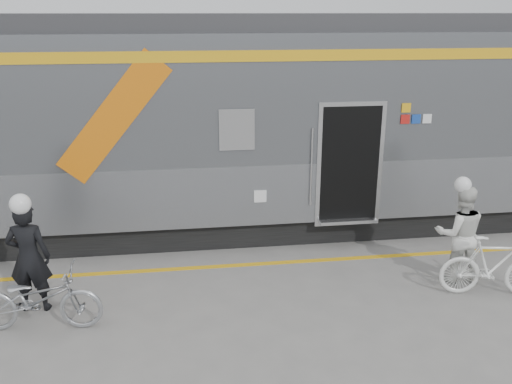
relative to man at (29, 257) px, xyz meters
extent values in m
plane|color=slate|center=(3.59, -1.14, -0.82)|extent=(90.00, 90.00, 0.00)
cube|color=black|center=(2.94, 3.06, -0.57)|extent=(24.00, 2.70, 0.50)
cube|color=#9EA0A5|center=(2.94, 3.06, 0.23)|extent=(24.00, 3.00, 1.10)
cube|color=slate|center=(2.94, 3.06, 1.88)|extent=(24.00, 3.00, 2.20)
cube|color=#38383A|center=(2.94, 3.06, 3.13)|extent=(24.00, 2.64, 0.30)
cube|color=gold|center=(2.94, 1.55, 2.63)|extent=(24.00, 0.02, 0.18)
cube|color=orange|center=(1.14, 1.54, 1.68)|extent=(1.96, 0.01, 2.19)
cube|color=black|center=(3.14, 1.55, 1.43)|extent=(0.55, 0.02, 0.65)
cube|color=black|center=(5.14, 1.76, 0.73)|extent=(1.05, 0.45, 2.10)
cube|color=silver|center=(5.14, 1.54, 0.73)|extent=(1.20, 0.02, 2.25)
cylinder|color=silver|center=(4.44, 1.53, 0.73)|extent=(0.04, 0.04, 1.40)
cube|color=silver|center=(5.14, 1.51, -0.30)|extent=(1.05, 0.25, 0.06)
cube|color=gold|center=(6.09, 1.54, 1.73)|extent=(0.16, 0.01, 0.16)
cube|color=red|center=(6.09, 1.54, 1.53)|extent=(0.16, 0.01, 0.16)
cube|color=#18409C|center=(6.29, 1.54, 1.53)|extent=(0.16, 0.01, 0.16)
cube|color=silver|center=(6.49, 1.54, 1.53)|extent=(0.16, 0.01, 0.16)
cube|color=silver|center=(3.54, 1.54, 0.23)|extent=(0.22, 0.01, 0.22)
cube|color=gold|center=(3.59, 1.01, -0.82)|extent=(24.00, 0.12, 0.01)
imported|color=black|center=(0.00, 0.00, 0.00)|extent=(0.63, 0.44, 1.65)
imported|color=#A3A5AA|center=(0.20, -0.55, -0.37)|extent=(1.76, 0.73, 0.91)
imported|color=silver|center=(6.51, 0.04, -0.03)|extent=(0.87, 0.73, 1.59)
imported|color=white|center=(6.81, -0.51, -0.34)|extent=(1.66, 0.74, 0.96)
sphere|color=white|center=(0.00, 0.00, 0.97)|extent=(0.29, 0.29, 0.29)
sphere|color=white|center=(6.51, 0.04, 0.89)|extent=(0.25, 0.25, 0.25)
camera|label=1|loc=(2.24, -7.35, 3.32)|focal=38.00mm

